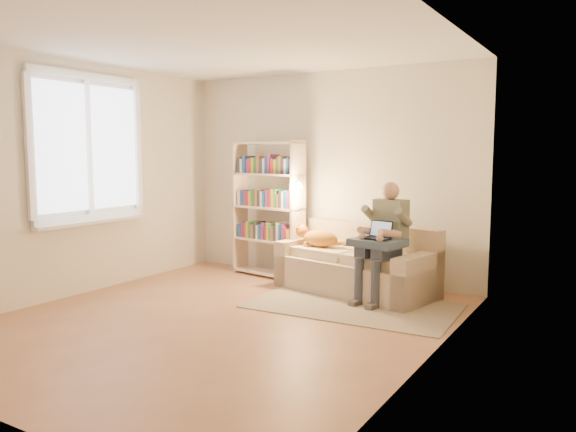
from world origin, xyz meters
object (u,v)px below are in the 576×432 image
Objects in this scene: laptop at (374,234)px; bookshelf at (268,202)px; sofa at (357,268)px; person at (384,235)px; cat at (321,238)px.

bookshelf is (-1.66, 0.49, 0.22)m from laptop.
person reaches higher than sofa.
bookshelf is (-1.32, 0.17, 0.68)m from sofa.
person is 0.12m from laptop.
cat is at bearing 178.29° from person.
sofa is at bearing 147.83° from laptop.
laptop is 1.74m from bookshelf.
cat is (-0.87, 0.21, -0.13)m from person.
laptop is (-0.08, -0.09, 0.02)m from person.
cat is (-0.45, -0.02, 0.31)m from sofa.
person is 0.74× the size of bookshelf.
person is 4.20× the size of laptop.
bookshelf is at bearing -175.28° from sofa.
cat is 2.24× the size of laptop.
person is at bearing 61.57° from laptop.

